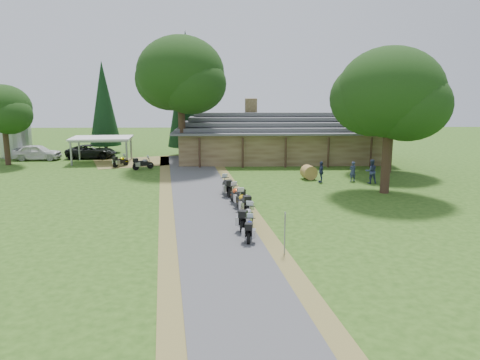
{
  "coord_description": "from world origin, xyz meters",
  "views": [
    {
      "loc": [
        0.77,
        -23.45,
        7.75
      ],
      "look_at": [
        1.44,
        6.12,
        1.6
      ],
      "focal_mm": 35.0,
      "sensor_mm": 36.0,
      "label": 1
    }
  ],
  "objects_px": {
    "motorcycle_row_b": "(247,216)",
    "motorcycle_row_d": "(237,195)",
    "carport": "(102,150)",
    "motorcycle_carport_a": "(121,161)",
    "motorcycle_carport_b": "(143,163)",
    "hay_bale": "(309,172)",
    "lodge": "(281,136)",
    "motorcycle_row_a": "(249,228)",
    "car_white_sedan": "(37,150)",
    "motorcycle_row_e": "(226,185)",
    "silo": "(14,126)",
    "car_dark_suv": "(91,148)",
    "motorcycle_row_c": "(243,202)"
  },
  "relations": [
    {
      "from": "car_white_sedan",
      "to": "motorcycle_row_d",
      "type": "xyz_separation_m",
      "value": [
        20.18,
        -18.68,
        -0.3
      ]
    },
    {
      "from": "motorcycle_row_c",
      "to": "car_dark_suv",
      "type": "bearing_deg",
      "value": 22.02
    },
    {
      "from": "motorcycle_row_c",
      "to": "motorcycle_carport_a",
      "type": "relative_size",
      "value": 1.24
    },
    {
      "from": "car_white_sedan",
      "to": "car_dark_suv",
      "type": "bearing_deg",
      "value": -79.91
    },
    {
      "from": "car_dark_suv",
      "to": "motorcycle_carport_a",
      "type": "distance_m",
      "value": 6.69
    },
    {
      "from": "lodge",
      "to": "silo",
      "type": "distance_m",
      "value": 28.13
    },
    {
      "from": "motorcycle_carport_b",
      "to": "hay_bale",
      "type": "xyz_separation_m",
      "value": [
        14.41,
        -4.76,
        -0.04
      ]
    },
    {
      "from": "motorcycle_row_b",
      "to": "motorcycle_carport_b",
      "type": "distance_m",
      "value": 20.01
    },
    {
      "from": "lodge",
      "to": "motorcycle_row_e",
      "type": "height_order",
      "value": "lodge"
    },
    {
      "from": "motorcycle_row_e",
      "to": "motorcycle_carport_a",
      "type": "xyz_separation_m",
      "value": [
        -10.05,
        11.63,
        -0.11
      ]
    },
    {
      "from": "motorcycle_row_b",
      "to": "motorcycle_row_d",
      "type": "bearing_deg",
      "value": 22.26
    },
    {
      "from": "car_dark_suv",
      "to": "motorcycle_row_a",
      "type": "xyz_separation_m",
      "value": [
        15.47,
        -26.42,
        -0.47
      ]
    },
    {
      "from": "motorcycle_row_a",
      "to": "motorcycle_row_d",
      "type": "bearing_deg",
      "value": 10.36
    },
    {
      "from": "carport",
      "to": "motorcycle_row_d",
      "type": "height_order",
      "value": "carport"
    },
    {
      "from": "motorcycle_row_d",
      "to": "motorcycle_row_e",
      "type": "height_order",
      "value": "motorcycle_row_d"
    },
    {
      "from": "motorcycle_row_c",
      "to": "motorcycle_row_e",
      "type": "relative_size",
      "value": 1.04
    },
    {
      "from": "car_dark_suv",
      "to": "motorcycle_carport_b",
      "type": "height_order",
      "value": "car_dark_suv"
    },
    {
      "from": "car_white_sedan",
      "to": "motorcycle_carport_a",
      "type": "xyz_separation_m",
      "value": [
        9.43,
        -4.18,
        -0.42
      ]
    },
    {
      "from": "lodge",
      "to": "carport",
      "type": "xyz_separation_m",
      "value": [
        -17.88,
        -1.14,
        -1.19
      ]
    },
    {
      "from": "hay_bale",
      "to": "motorcycle_carport_a",
      "type": "bearing_deg",
      "value": 159.64
    },
    {
      "from": "carport",
      "to": "motorcycle_carport_b",
      "type": "distance_m",
      "value": 6.26
    },
    {
      "from": "lodge",
      "to": "motorcycle_row_d",
      "type": "relative_size",
      "value": 10.34
    },
    {
      "from": "carport",
      "to": "motorcycle_carport_b",
      "type": "relative_size",
      "value": 3.24
    },
    {
      "from": "motorcycle_row_e",
      "to": "motorcycle_carport_b",
      "type": "bearing_deg",
      "value": 25.1
    },
    {
      "from": "lodge",
      "to": "motorcycle_row_a",
      "type": "bearing_deg",
      "value": -99.64
    },
    {
      "from": "car_white_sedan",
      "to": "car_dark_suv",
      "type": "distance_m",
      "value": 5.32
    },
    {
      "from": "silo",
      "to": "car_white_sedan",
      "type": "height_order",
      "value": "silo"
    },
    {
      "from": "motorcycle_row_b",
      "to": "hay_bale",
      "type": "distance_m",
      "value": 14.33
    },
    {
      "from": "car_white_sedan",
      "to": "motorcycle_row_a",
      "type": "height_order",
      "value": "car_white_sedan"
    },
    {
      "from": "car_white_sedan",
      "to": "motorcycle_row_d",
      "type": "bearing_deg",
      "value": -133.45
    },
    {
      "from": "lodge",
      "to": "car_dark_suv",
      "type": "distance_m",
      "value": 19.82
    },
    {
      "from": "motorcycle_carport_a",
      "to": "motorcycle_carport_b",
      "type": "bearing_deg",
      "value": -88.61
    },
    {
      "from": "car_dark_suv",
      "to": "motorcycle_row_c",
      "type": "relative_size",
      "value": 2.65
    },
    {
      "from": "silo",
      "to": "hay_bale",
      "type": "relative_size",
      "value": 5.77
    },
    {
      "from": "car_white_sedan",
      "to": "motorcycle_carport_a",
      "type": "relative_size",
      "value": 3.56
    },
    {
      "from": "lodge",
      "to": "motorcycle_row_d",
      "type": "xyz_separation_m",
      "value": [
        -4.76,
        -18.21,
        -1.74
      ]
    },
    {
      "from": "car_dark_suv",
      "to": "silo",
      "type": "bearing_deg",
      "value": 81.66
    },
    {
      "from": "motorcycle_row_b",
      "to": "motorcycle_carport_a",
      "type": "distance_m",
      "value": 22.42
    },
    {
      "from": "motorcycle_row_a",
      "to": "motorcycle_carport_a",
      "type": "bearing_deg",
      "value": 33.9
    },
    {
      "from": "silo",
      "to": "motorcycle_row_e",
      "type": "xyz_separation_m",
      "value": [
        22.54,
        -17.94,
        -2.61
      ]
    },
    {
      "from": "lodge",
      "to": "car_white_sedan",
      "type": "distance_m",
      "value": 24.99
    },
    {
      "from": "motorcycle_row_e",
      "to": "hay_bale",
      "type": "height_order",
      "value": "motorcycle_row_e"
    },
    {
      "from": "motorcycle_row_d",
      "to": "motorcycle_carport_b",
      "type": "xyz_separation_m",
      "value": [
        -8.38,
        13.03,
        -0.1
      ]
    },
    {
      "from": "motorcycle_row_b",
      "to": "motorcycle_carport_b",
      "type": "xyz_separation_m",
      "value": [
        -8.83,
        17.95,
        -0.08
      ]
    },
    {
      "from": "motorcycle_row_c",
      "to": "carport",
      "type": "bearing_deg",
      "value": 22.03
    },
    {
      "from": "motorcycle_row_b",
      "to": "silo",
      "type": "bearing_deg",
      "value": 59.58
    },
    {
      "from": "car_dark_suv",
      "to": "motorcycle_row_e",
      "type": "relative_size",
      "value": 2.75
    },
    {
      "from": "motorcycle_row_b",
      "to": "motorcycle_row_c",
      "type": "xyz_separation_m",
      "value": [
        -0.11,
        3.05,
        0.03
      ]
    },
    {
      "from": "motorcycle_row_d",
      "to": "car_white_sedan",
      "type": "bearing_deg",
      "value": 28.51
    },
    {
      "from": "motorcycle_carport_a",
      "to": "silo",
      "type": "bearing_deg",
      "value": 96.43
    }
  ]
}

